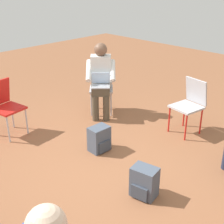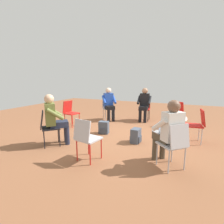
{
  "view_description": "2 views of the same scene",
  "coord_description": "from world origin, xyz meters",
  "views": [
    {
      "loc": [
        -2.12,
        -2.29,
        2.31
      ],
      "look_at": [
        0.33,
        0.12,
        0.76
      ],
      "focal_mm": 50.0,
      "sensor_mm": 36.0,
      "label": 1
    },
    {
      "loc": [
        4.54,
        1.7,
        1.61
      ],
      "look_at": [
        0.06,
        -0.34,
        0.64
      ],
      "focal_mm": 28.0,
      "sensor_mm": 36.0,
      "label": 2
    }
  ],
  "objects": [
    {
      "name": "chair_southeast",
      "position": [
        1.54,
        -1.35,
        0.5
      ],
      "size": [
        0.59,
        0.58,
        0.85
      ],
      "rotation": [
        0.0,
        0.0,
        0.81
      ],
      "color": "black",
      "rests_on": "ground"
    },
    {
      "name": "chair_southwest",
      "position": [
        -1.55,
        -1.25,
        0.5
      ],
      "size": [
        0.59,
        0.58,
        0.85
      ],
      "rotation": [
        0.0,
        0.0,
        -0.86
      ],
      "color": "#B7B7BC",
      "rests_on": "ground"
    },
    {
      "name": "person_with_laptop",
      "position": [
        1.35,
        1.37,
        0.69
      ],
      "size": [
        0.64,
        0.64,
        1.24
      ],
      "rotation": [
        0.0,
        0.0,
        2.36
      ],
      "color": "#4C4233",
      "rests_on": "ground"
    },
    {
      "name": "chair_west",
      "position": [
        -2.02,
        0.09,
        0.5
      ],
      "size": [
        0.47,
        0.43,
        0.85
      ],
      "rotation": [
        0.0,
        0.0,
        -1.48
      ],
      "color": "red",
      "rests_on": "ground"
    },
    {
      "name": "chair_south",
      "position": [
        -0.14,
        -1.99,
        0.5
      ],
      "size": [
        0.46,
        0.49,
        0.85
      ],
      "rotation": [
        0.0,
        0.0,
        -0.16
      ],
      "color": "red",
      "rests_on": "ground"
    },
    {
      "name": "ground_plane",
      "position": [
        0.0,
        0.0,
        0.0
      ],
      "size": [
        14.0,
        14.0,
        0.0
      ],
      "primitive_type": "plane",
      "color": "brown"
    },
    {
      "name": "person_in_black",
      "position": [
        -1.85,
        0.11,
        0.69
      ],
      "size": [
        0.54,
        0.52,
        1.24
      ],
      "rotation": [
        0.0,
        0.0,
        -1.48
      ],
      "color": "black",
      "rests_on": "ground"
    },
    {
      "name": "chair_north",
      "position": [
        -0.17,
        1.88,
        0.5
      ],
      "size": [
        0.46,
        0.49,
        0.85
      ],
      "rotation": [
        0.0,
        0.0,
        -2.99
      ],
      "color": "red",
      "rests_on": "ground"
    },
    {
      "name": "person_in_olive",
      "position": [
        1.42,
        -1.23,
        0.69
      ],
      "size": [
        0.63,
        0.63,
        1.24
      ],
      "rotation": [
        0.0,
        0.0,
        0.81
      ],
      "color": "#23283D",
      "rests_on": "ground"
    },
    {
      "name": "person_in_blue",
      "position": [
        -1.43,
        -1.15,
        0.69
      ],
      "size": [
        0.63,
        0.63,
        1.24
      ],
      "rotation": [
        0.0,
        0.0,
        -0.86
      ],
      "color": "black",
      "rests_on": "ground"
    },
    {
      "name": "backpack_by_empty_chair",
      "position": [
        0.47,
        0.5,
        0.16
      ],
      "size": [
        0.29,
        0.26,
        0.36
      ],
      "rotation": [
        0.0,
        0.0,
        6.24
      ],
      "color": "#475160",
      "rests_on": "ground"
    },
    {
      "name": "chair_northeast",
      "position": [
        1.47,
        1.49,
        0.5
      ],
      "size": [
        0.58,
        0.58,
        0.85
      ],
      "rotation": [
        0.0,
        0.0,
        2.36
      ],
      "color": "#B7B7BC",
      "rests_on": "ground"
    },
    {
      "name": "backpack_near_laptop_user",
      "position": [
        0.15,
        -0.57,
        0.16
      ],
      "size": [
        0.28,
        0.31,
        0.36
      ],
      "rotation": [
        0.0,
        0.0,
        4.9
      ],
      "color": "#475160",
      "rests_on": "ground"
    },
    {
      "name": "chair_northwest",
      "position": [
        -1.42,
        1.28,
        0.5
      ],
      "size": [
        0.58,
        0.58,
        0.85
      ],
      "rotation": [
        0.0,
        0.0,
        -2.23
      ],
      "color": "red",
      "rests_on": "ground"
    },
    {
      "name": "chair_east",
      "position": [
        1.83,
        -0.08,
        0.5
      ],
      "size": [
        0.49,
        0.46,
        0.85
      ],
      "rotation": [
        0.0,
        0.0,
        1.41
      ],
      "color": "#B7B7BC",
      "rests_on": "ground"
    }
  ]
}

